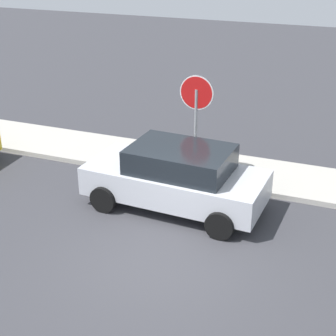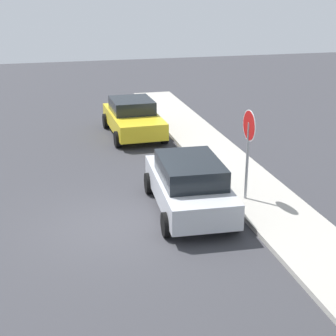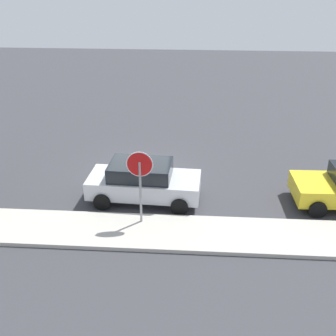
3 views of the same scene
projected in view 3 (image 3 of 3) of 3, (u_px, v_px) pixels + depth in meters
name	position (u px, v px, depth m)	size (l,w,h in m)	color
ground_plane	(140.00, 174.00, 18.40)	(60.00, 60.00, 0.00)	#38383D
sidewalk_curb	(123.00, 231.00, 14.31)	(32.00, 2.07, 0.14)	#B2ADA3
stop_sign	(140.00, 175.00, 13.95)	(0.89, 0.08, 2.79)	gray
parked_car_silver	(143.00, 181.00, 16.04)	(4.32, 2.21, 1.55)	silver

